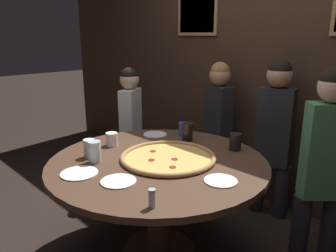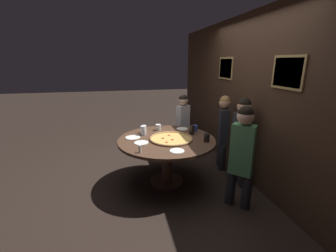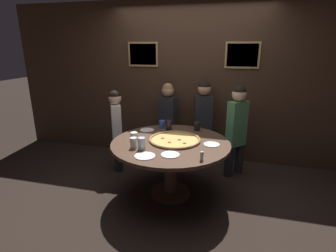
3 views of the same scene
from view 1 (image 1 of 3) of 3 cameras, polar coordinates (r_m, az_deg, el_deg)
name	(u,v)px [view 1 (image 1 of 3)]	position (r m, az deg, el deg)	size (l,w,h in m)	color
back_wall	(266,64)	(3.15, 16.66, 10.36)	(6.40, 0.08, 2.60)	#3D281C
dining_table	(158,179)	(2.29, -1.73, -9.20)	(1.48, 1.48, 0.74)	#4C3323
giant_pizza	(168,157)	(2.24, 0.02, -5.46)	(0.65, 0.65, 0.03)	#EAB75B
drink_cup_far_left	(184,129)	(2.75, 2.81, -0.54)	(0.09, 0.09, 0.11)	#384CB7
drink_cup_far_right	(95,152)	(2.22, -12.68, -4.42)	(0.09, 0.09, 0.15)	silver
drink_cup_by_shaker	(187,132)	(2.60, 3.41, -1.06)	(0.08, 0.08, 0.15)	black
drink_cup_centre_back	(89,148)	(2.33, -13.55, -3.79)	(0.08, 0.08, 0.13)	white
drink_cup_near_left	(235,142)	(2.45, 11.64, -2.70)	(0.09, 0.09, 0.12)	black
drink_cup_front_edge	(112,139)	(2.54, -9.76, -2.27)	(0.09, 0.09, 0.10)	white
white_plate_near_front	(221,181)	(1.95, 9.16, -9.39)	(0.20, 0.20, 0.01)	white
white_plate_beside_cup	(155,134)	(2.77, -2.27, -1.48)	(0.20, 0.20, 0.01)	white
white_plate_left_side	(118,181)	(1.94, -8.63, -9.48)	(0.21, 0.21, 0.01)	white
white_plate_far_back	(79,173)	(2.09, -15.20, -7.94)	(0.23, 0.23, 0.01)	white
condiment_shaker	(152,198)	(1.64, -2.79, -12.45)	(0.04, 0.04, 0.10)	silver
diner_far_right	(218,121)	(3.21, 8.69, 0.78)	(0.35, 0.22, 1.32)	#232328
diner_side_right	(325,155)	(2.46, 25.65, -4.60)	(0.33, 0.33, 1.37)	#232328
diner_centre_back	(275,130)	(2.91, 18.06, -0.70)	(0.36, 0.22, 1.37)	#232328
diner_side_left	(131,122)	(3.30, -6.49, 0.68)	(0.25, 0.33, 1.26)	#232328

